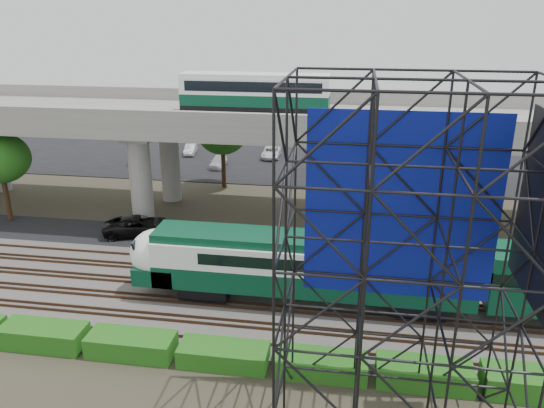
# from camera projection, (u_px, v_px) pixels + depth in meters

# --- Properties ---
(ground) EXTENTS (140.00, 140.00, 0.00)m
(ground) POSITION_uv_depth(u_px,v_px,m) (225.00, 317.00, 31.52)
(ground) COLOR #474233
(ground) RESTS_ON ground
(ballast_bed) EXTENTS (90.00, 12.00, 0.20)m
(ballast_bed) POSITION_uv_depth(u_px,v_px,m) (233.00, 298.00, 33.34)
(ballast_bed) COLOR slate
(ballast_bed) RESTS_ON ground
(service_road) EXTENTS (90.00, 5.00, 0.08)m
(service_road) POSITION_uv_depth(u_px,v_px,m) (257.00, 244.00, 41.24)
(service_road) COLOR black
(service_road) RESTS_ON ground
(parking_lot) EXTENTS (90.00, 18.00, 0.08)m
(parking_lot) POSITION_uv_depth(u_px,v_px,m) (293.00, 163.00, 63.02)
(parking_lot) COLOR black
(parking_lot) RESTS_ON ground
(harbor_water) EXTENTS (140.00, 40.00, 0.03)m
(harbor_water) POSITION_uv_depth(u_px,v_px,m) (310.00, 126.00, 83.43)
(harbor_water) COLOR #485E76
(harbor_water) RESTS_ON ground
(rail_tracks) EXTENTS (90.00, 9.52, 0.16)m
(rail_tracks) POSITION_uv_depth(u_px,v_px,m) (233.00, 296.00, 33.28)
(rail_tracks) COLOR #472D1E
(rail_tracks) RESTS_ON ballast_bed
(commuter_train) EXTENTS (29.30, 3.06, 4.30)m
(commuter_train) POSITION_uv_depth(u_px,v_px,m) (346.00, 267.00, 31.35)
(commuter_train) COLOR black
(commuter_train) RESTS_ON rail_tracks
(overpass) EXTENTS (80.00, 12.00, 12.40)m
(overpass) POSITION_uv_depth(u_px,v_px,m) (268.00, 126.00, 43.53)
(overpass) COLOR #9E9B93
(overpass) RESTS_ON ground
(scaffold_tower) EXTENTS (9.36, 6.36, 15.00)m
(scaffold_tower) POSITION_uv_depth(u_px,v_px,m) (403.00, 281.00, 20.19)
(scaffold_tower) COLOR black
(scaffold_tower) RESTS_ON ground
(hedge_strip) EXTENTS (34.60, 1.80, 1.20)m
(hedge_strip) POSITION_uv_depth(u_px,v_px,m) (224.00, 354.00, 27.19)
(hedge_strip) COLOR #165814
(hedge_strip) RESTS_ON ground
(trees) EXTENTS (40.94, 16.94, 7.69)m
(trees) POSITION_uv_depth(u_px,v_px,m) (215.00, 154.00, 45.28)
(trees) COLOR #382314
(trees) RESTS_ON ground
(suv) EXTENTS (6.03, 4.06, 1.54)m
(suv) POSITION_uv_depth(u_px,v_px,m) (138.00, 226.00, 42.62)
(suv) COLOR black
(suv) RESTS_ON service_road
(parked_cars) EXTENTS (37.68, 9.66, 1.28)m
(parked_cars) POSITION_uv_depth(u_px,v_px,m) (299.00, 159.00, 62.21)
(parked_cars) COLOR white
(parked_cars) RESTS_ON parking_lot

